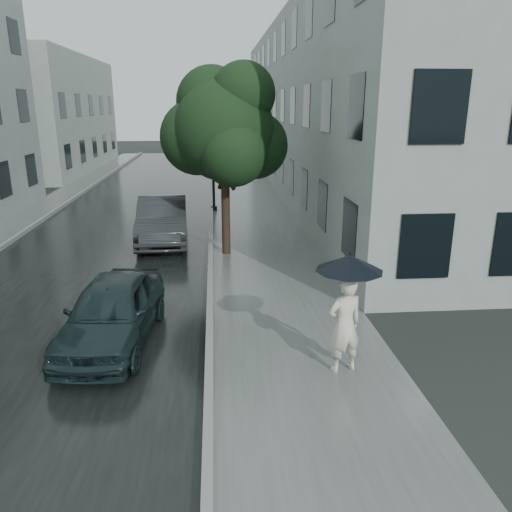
{
  "coord_description": "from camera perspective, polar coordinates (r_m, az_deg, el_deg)",
  "views": [
    {
      "loc": [
        -1.39,
        -8.96,
        4.66
      ],
      "look_at": [
        -0.48,
        2.02,
        1.3
      ],
      "focal_mm": 35.0,
      "sensor_mm": 36.0,
      "label": 1
    }
  ],
  "objects": [
    {
      "name": "sidewalk_far",
      "position": [
        22.95,
        -25.37,
        3.6
      ],
      "size": [
        1.7,
        60.0,
        0.01
      ],
      "primitive_type": "cube",
      "color": "#4C5451",
      "rests_on": "ground"
    },
    {
      "name": "asphalt_road",
      "position": [
        21.78,
        -14.4,
        4.07
      ],
      "size": [
        6.85,
        60.0,
        0.0
      ],
      "primitive_type": "cube",
      "color": "black",
      "rests_on": "ground"
    },
    {
      "name": "building_far_b",
      "position": [
        40.88,
        -23.17,
        14.72
      ],
      "size": [
        7.02,
        18.0,
        8.0
      ],
      "color": "gray",
      "rests_on": "ground"
    },
    {
      "name": "pedestrian",
      "position": [
        9.08,
        10.1,
        -7.74
      ],
      "size": [
        0.75,
        0.59,
        1.8
      ],
      "primitive_type": "imported",
      "rotation": [
        0.0,
        0.0,
        3.42
      ],
      "color": "beige",
      "rests_on": "sidewalk"
    },
    {
      "name": "kerb_near",
      "position": [
        21.45,
        -5.13,
        4.54
      ],
      "size": [
        0.15,
        60.0,
        0.15
      ],
      "primitive_type": "cube",
      "color": "slate",
      "rests_on": "ground"
    },
    {
      "name": "car_near",
      "position": [
        10.47,
        -16.07,
        -6.09
      ],
      "size": [
        1.93,
        4.06,
        1.34
      ],
      "primitive_type": "imported",
      "rotation": [
        0.0,
        0.0,
        -0.09
      ],
      "color": "black",
      "rests_on": "ground"
    },
    {
      "name": "kerb_far",
      "position": [
        22.62,
        -23.2,
        3.88
      ],
      "size": [
        0.15,
        60.0,
        0.15
      ],
      "primitive_type": "cube",
      "color": "slate",
      "rests_on": "ground"
    },
    {
      "name": "car_far",
      "position": [
        17.85,
        -10.61,
        4.12
      ],
      "size": [
        1.91,
        4.81,
        1.56
      ],
      "primitive_type": "imported",
      "rotation": [
        0.0,
        0.0,
        0.06
      ],
      "color": "#272A2D",
      "rests_on": "ground"
    },
    {
      "name": "lamp_post",
      "position": [
        22.64,
        -5.39,
        11.95
      ],
      "size": [
        0.85,
        0.35,
        4.72
      ],
      "rotation": [
        0.0,
        0.0,
        -0.09
      ],
      "color": "black",
      "rests_on": "ground"
    },
    {
      "name": "building_near",
      "position": [
        29.27,
        9.2,
        16.43
      ],
      "size": [
        7.02,
        36.0,
        9.0
      ],
      "color": "gray",
      "rests_on": "ground"
    },
    {
      "name": "sidewalk",
      "position": [
        21.53,
        -0.25,
        4.46
      ],
      "size": [
        3.5,
        60.0,
        0.01
      ],
      "primitive_type": "cube",
      "color": "slate",
      "rests_on": "ground"
    },
    {
      "name": "umbrella",
      "position": [
        8.66,
        10.65,
        -0.79
      ],
      "size": [
        1.51,
        1.51,
        1.32
      ],
      "rotation": [
        0.0,
        0.0,
        -0.36
      ],
      "color": "black",
      "rests_on": "ground"
    },
    {
      "name": "street_tree",
      "position": [
        15.78,
        -3.66,
        14.32
      ],
      "size": [
        4.02,
        3.65,
        5.9
      ],
      "color": "#332619",
      "rests_on": "ground"
    },
    {
      "name": "ground",
      "position": [
        10.19,
        3.7,
        -10.29
      ],
      "size": [
        120.0,
        120.0,
        0.0
      ],
      "primitive_type": "plane",
      "color": "black",
      "rests_on": "ground"
    }
  ]
}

